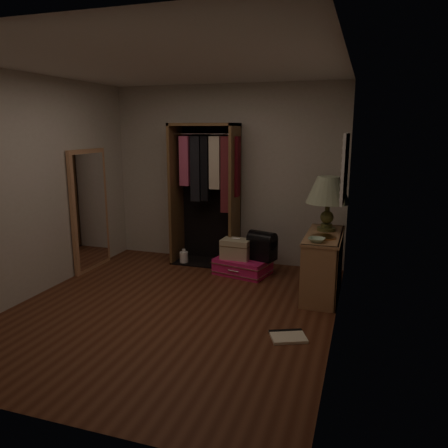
# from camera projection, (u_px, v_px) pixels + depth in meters

# --- Properties ---
(ground) EXTENTS (4.00, 4.00, 0.00)m
(ground) POSITION_uv_depth(u_px,v_px,m) (172.00, 309.00, 4.87)
(ground) COLOR #502717
(ground) RESTS_ON ground
(room_walls) EXTENTS (3.52, 4.02, 2.60)m
(room_walls) POSITION_uv_depth(u_px,v_px,m) (177.00, 175.00, 4.57)
(room_walls) COLOR #BEB6A9
(room_walls) RESTS_ON ground
(console_bookshelf) EXTENTS (0.42, 1.12, 0.75)m
(console_bookshelf) POSITION_uv_depth(u_px,v_px,m) (323.00, 262.00, 5.29)
(console_bookshelf) COLOR #AA7952
(console_bookshelf) RESTS_ON ground
(open_wardrobe) EXTENTS (0.99, 0.50, 2.05)m
(open_wardrobe) POSITION_uv_depth(u_px,v_px,m) (208.00, 182.00, 6.32)
(open_wardrobe) COLOR brown
(open_wardrobe) RESTS_ON ground
(floor_mirror) EXTENTS (0.06, 0.80, 1.70)m
(floor_mirror) POSITION_uv_depth(u_px,v_px,m) (90.00, 210.00, 6.13)
(floor_mirror) COLOR tan
(floor_mirror) RESTS_ON ground
(pink_suitcase) EXTENTS (0.82, 0.67, 0.22)m
(pink_suitcase) POSITION_uv_depth(u_px,v_px,m) (243.00, 266.00, 6.05)
(pink_suitcase) COLOR #E21B6A
(pink_suitcase) RESTS_ON ground
(train_case) EXTENTS (0.41, 0.30, 0.29)m
(train_case) POSITION_uv_depth(u_px,v_px,m) (236.00, 249.00, 6.00)
(train_case) COLOR #BBB08F
(train_case) RESTS_ON pink_suitcase
(black_bag) EXTENTS (0.42, 0.33, 0.40)m
(black_bag) POSITION_uv_depth(u_px,v_px,m) (262.00, 245.00, 5.94)
(black_bag) COLOR black
(black_bag) RESTS_ON pink_suitcase
(table_lamp) EXTENTS (0.65, 0.65, 0.66)m
(table_lamp) POSITION_uv_depth(u_px,v_px,m) (328.00, 191.00, 5.26)
(table_lamp) COLOR #494F26
(table_lamp) RESTS_ON console_bookshelf
(brass_tray) EXTENTS (0.31, 0.31, 0.02)m
(brass_tray) POSITION_uv_depth(u_px,v_px,m) (323.00, 237.00, 5.02)
(brass_tray) COLOR #B37F45
(brass_tray) RESTS_ON console_bookshelf
(ceramic_bowl) EXTENTS (0.21, 0.21, 0.05)m
(ceramic_bowl) POSITION_uv_depth(u_px,v_px,m) (317.00, 240.00, 4.82)
(ceramic_bowl) COLOR #9EBEA1
(ceramic_bowl) RESTS_ON console_bookshelf
(white_jug) EXTENTS (0.16, 0.16, 0.22)m
(white_jug) POSITION_uv_depth(u_px,v_px,m) (184.00, 257.00, 6.50)
(white_jug) COLOR white
(white_jug) RESTS_ON ground
(floor_book) EXTENTS (0.41, 0.38, 0.03)m
(floor_book) POSITION_uv_depth(u_px,v_px,m) (288.00, 336.00, 4.23)
(floor_book) COLOR #F1E8CB
(floor_book) RESTS_ON ground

